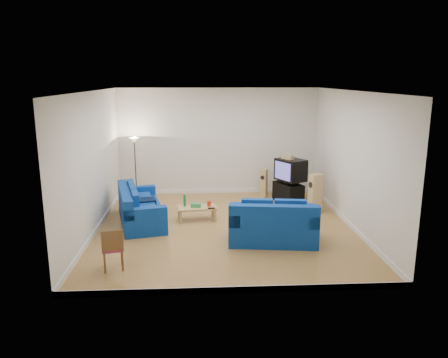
{
  "coord_description": "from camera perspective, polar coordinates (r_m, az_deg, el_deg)",
  "views": [
    {
      "loc": [
        -0.58,
        -9.85,
        3.5
      ],
      "look_at": [
        0.0,
        0.4,
        1.1
      ],
      "focal_mm": 35.0,
      "sensor_mm": 36.0,
      "label": 1
    }
  ],
  "objects": [
    {
      "name": "av_receiver",
      "position": [
        12.58,
        8.57,
        -0.32
      ],
      "size": [
        0.34,
        0.41,
        0.09
      ],
      "primitive_type": "cube",
      "rotation": [
        0.0,
        0.0,
        -1.48
      ],
      "color": "black",
      "rests_on": "tv_stand"
    },
    {
      "name": "sofa_loveseat",
      "position": [
        9.52,
        6.39,
        -6.21
      ],
      "size": [
        1.99,
        1.27,
        0.94
      ],
      "rotation": [
        0.0,
        0.0,
        -0.13
      ],
      "color": "navy",
      "rests_on": "ground"
    },
    {
      "name": "dining_chair",
      "position": [
        8.38,
        -14.34,
        -8.58
      ],
      "size": [
        0.46,
        0.46,
        0.81
      ],
      "rotation": [
        0.0,
        0.0,
        0.22
      ],
      "color": "brown",
      "rests_on": "ground"
    },
    {
      "name": "room",
      "position": [
        10.06,
        0.13,
        1.94
      ],
      "size": [
        6.01,
        6.51,
        3.21
      ],
      "color": "brown",
      "rests_on": "ground"
    },
    {
      "name": "remote",
      "position": [
        10.76,
        -1.66,
        -3.83
      ],
      "size": [
        0.18,
        0.07,
        0.02
      ],
      "primitive_type": "cube",
      "rotation": [
        0.0,
        0.0,
        0.12
      ],
      "color": "black",
      "rests_on": "coffee_table"
    },
    {
      "name": "sofa_three_seat",
      "position": [
        10.93,
        -11.09,
        -4.01
      ],
      "size": [
        1.44,
        2.39,
        0.86
      ],
      "rotation": [
        0.0,
        0.0,
        -1.34
      ],
      "color": "navy",
      "rests_on": "ground"
    },
    {
      "name": "speaker_left",
      "position": [
        13.06,
        5.19,
        -0.54
      ],
      "size": [
        0.28,
        0.31,
        0.84
      ],
      "rotation": [
        0.0,
        0.0,
        -0.43
      ],
      "color": "tan",
      "rests_on": "ground"
    },
    {
      "name": "tv_stand",
      "position": [
        12.62,
        8.38,
        -1.79
      ],
      "size": [
        0.81,
        1.03,
        0.56
      ],
      "primitive_type": "cube",
      "rotation": [
        0.0,
        0.0,
        -1.18
      ],
      "color": "black",
      "rests_on": "ground"
    },
    {
      "name": "coffee_table",
      "position": [
        10.93,
        -3.56,
        -3.91
      ],
      "size": [
        1.01,
        0.59,
        0.35
      ],
      "rotation": [
        0.0,
        0.0,
        0.12
      ],
      "color": "tan",
      "rests_on": "ground"
    },
    {
      "name": "red_canister",
      "position": [
        10.93,
        -1.96,
        -3.23
      ],
      "size": [
        0.13,
        0.13,
        0.14
      ],
      "primitive_type": "cylinder",
      "rotation": [
        0.0,
        0.0,
        0.46
      ],
      "color": "red",
      "rests_on": "coffee_table"
    },
    {
      "name": "bottle",
      "position": [
        10.95,
        -5.14,
        -2.83
      ],
      "size": [
        0.07,
        0.07,
        0.29
      ],
      "primitive_type": "cylinder",
      "rotation": [
        0.0,
        0.0,
        0.05
      ],
      "color": "#197233",
      "rests_on": "coffee_table"
    },
    {
      "name": "tissue_box",
      "position": [
        10.88,
        -3.7,
        -3.44
      ],
      "size": [
        0.26,
        0.16,
        0.1
      ],
      "primitive_type": "cube",
      "rotation": [
        0.0,
        0.0,
        -0.14
      ],
      "color": "green",
      "rests_on": "coffee_table"
    },
    {
      "name": "centre_speaker",
      "position": [
        12.4,
        8.28,
        2.89
      ],
      "size": [
        0.34,
        0.38,
        0.13
      ],
      "primitive_type": "cube",
      "rotation": [
        0.0,
        0.0,
        -0.92
      ],
      "color": "tan",
      "rests_on": "television"
    },
    {
      "name": "floor_lamp",
      "position": [
        12.84,
        -11.6,
        3.92
      ],
      "size": [
        0.31,
        0.31,
        1.81
      ],
      "color": "black",
      "rests_on": "ground"
    },
    {
      "name": "television",
      "position": [
        12.46,
        8.69,
        1.19
      ],
      "size": [
        0.9,
        0.97,
        0.61
      ],
      "rotation": [
        0.0,
        0.0,
        -1.05
      ],
      "color": "black",
      "rests_on": "av_receiver"
    },
    {
      "name": "speaker_right",
      "position": [
        11.74,
        11.83,
        -1.83
      ],
      "size": [
        0.37,
        0.33,
        1.03
      ],
      "rotation": [
        0.0,
        0.0,
        -1.24
      ],
      "color": "tan",
      "rests_on": "ground"
    }
  ]
}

